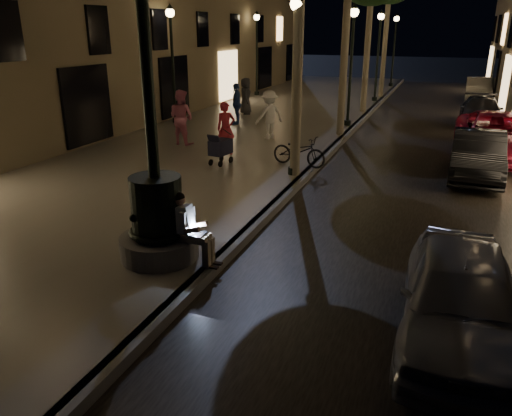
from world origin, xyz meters
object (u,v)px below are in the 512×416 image
at_px(lamp_curb_b, 352,50).
at_px(lamp_curb_d, 395,41).
at_px(car_front, 460,297).
at_px(pedestrian_blue, 237,104).
at_px(stroller, 220,147).
at_px(car_second, 477,155).
at_px(car_rear, 481,112).
at_px(pedestrian_white, 269,115).
at_px(lamp_curb_c, 379,44).
at_px(lamp_curb_a, 296,62).
at_px(pedestrian_red, 226,129).
at_px(pedestrian_pink, 181,117).
at_px(seated_man_laptop, 189,226).
at_px(lamp_left_b, 172,49).
at_px(car_fifth, 478,89).
at_px(fountain_lamppost, 156,204).
at_px(bicycle, 299,151).
at_px(lamp_left_c, 257,43).
at_px(pedestrian_dark, 246,96).
at_px(car_third, 497,136).

relative_size(lamp_curb_b, lamp_curb_d, 1.00).
xyz_separation_m(car_front, pedestrian_blue, (-8.78, 13.10, 0.41)).
bearing_deg(stroller, car_second, 24.50).
bearing_deg(car_rear, pedestrian_white, -137.00).
distance_m(lamp_curb_c, car_second, 14.81).
xyz_separation_m(lamp_curb_a, stroller, (-2.35, 0.26, -2.51)).
bearing_deg(lamp_curb_d, pedestrian_red, -96.86).
height_order(lamp_curb_c, pedestrian_pink, lamp_curb_c).
bearing_deg(car_rear, seated_man_laptop, -106.39).
xyz_separation_m(lamp_left_b, car_fifth, (12.60, 13.64, -2.57)).
bearing_deg(fountain_lamppost, bicycle, 85.06).
relative_size(fountain_lamppost, pedestrian_pink, 2.75).
distance_m(lamp_left_c, pedestrian_pink, 14.04).
xyz_separation_m(car_front, car_fifth, (1.20, 26.14, 0.02)).
height_order(lamp_curb_d, car_front, lamp_curb_d).
distance_m(car_second, pedestrian_pink, 9.61).
relative_size(lamp_left_b, pedestrian_blue, 2.81).
xyz_separation_m(lamp_curb_c, lamp_left_b, (-7.10, -10.00, 0.00)).
bearing_deg(lamp_left_c, seated_man_laptop, -72.32).
relative_size(lamp_curb_a, car_rear, 1.13).
relative_size(car_front, pedestrian_red, 2.27).
distance_m(car_second, car_fifth, 17.41).
bearing_deg(pedestrian_dark, car_fifth, -65.93).
relative_size(car_second, car_rear, 0.94).
height_order(car_front, pedestrian_pink, pedestrian_pink).
relative_size(car_second, pedestrian_pink, 2.10).
height_order(lamp_left_b, car_front, lamp_left_b).
relative_size(lamp_curb_b, bicycle, 2.83).
relative_size(car_front, car_third, 0.73).
height_order(lamp_curb_c, lamp_left_c, same).
distance_m(pedestrian_white, pedestrian_blue, 3.24).
height_order(fountain_lamppost, car_second, fountain_lamppost).
height_order(lamp_left_b, car_rear, lamp_left_b).
relative_size(lamp_curb_a, car_third, 0.92).
distance_m(pedestrian_red, pedestrian_dark, 8.02).
height_order(pedestrian_white, pedestrian_blue, pedestrian_white).
bearing_deg(pedestrian_white, lamp_left_b, -71.22).
bearing_deg(car_third, car_rear, 90.36).
bearing_deg(car_second, bicycle, -163.60).
bearing_deg(lamp_curb_a, car_rear, 64.39).
height_order(car_fifth, bicycle, car_fifth).
bearing_deg(lamp_curb_b, pedestrian_red, -112.61).
bearing_deg(seated_man_laptop, lamp_curb_b, 89.63).
relative_size(lamp_curb_d, stroller, 4.60).
height_order(pedestrian_blue, pedestrian_dark, pedestrian_blue).
xyz_separation_m(pedestrian_dark, bicycle, (4.98, -8.21, -0.40)).
xyz_separation_m(lamp_curb_a, car_second, (4.83, 2.24, -2.58)).
bearing_deg(fountain_lamppost, lamp_curb_a, 83.35).
bearing_deg(lamp_curb_a, lamp_curb_b, 90.00).
distance_m(seated_man_laptop, lamp_curb_b, 14.20).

